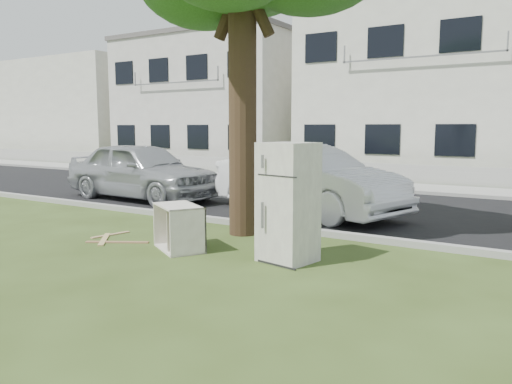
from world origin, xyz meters
The scene contains 16 objects.
ground centered at (0.00, 0.00, 0.00)m, with size 120.00×120.00×0.00m, color #304117.
road centered at (0.00, 6.00, 0.01)m, with size 120.00×7.00×0.01m, color black.
kerb_near centered at (0.00, 2.45, 0.00)m, with size 120.00×0.18×0.12m, color gray.
kerb_far centered at (0.00, 9.55, 0.00)m, with size 120.00×0.18×0.12m, color gray.
sidewalk centered at (0.00, 11.00, 0.01)m, with size 120.00×2.80×0.01m, color gray.
low_wall centered at (0.00, 12.60, 0.35)m, with size 120.00×0.15×0.70m, color gray.
townhouse_left centered at (-12.00, 17.50, 3.52)m, with size 10.20×8.16×7.04m.
townhouse_center centered at (0.00, 17.50, 3.72)m, with size 11.22×8.16×7.44m.
filler_left centered at (-26.00, 18.00, 3.20)m, with size 16.00×9.00×6.40m, color silver.
fridge centered at (1.29, 0.50, 0.93)m, with size 0.76×0.71×1.85m, color beige.
cabinet centered at (-0.64, 0.17, 0.39)m, with size 0.99×0.62×0.78m, color silver.
plank_a centered at (-1.92, -0.04, 0.01)m, with size 1.15×0.09×0.02m, color #8E6644.
plank_b centered at (-2.30, -0.01, 0.01)m, with size 1.00×0.10×0.02m, color tan.
plank_c centered at (-2.51, 0.33, 0.01)m, with size 0.80×0.09×0.02m, color tan.
car_center centered at (-0.36, 4.53, 0.83)m, with size 1.76×5.04×1.66m, color white.
car_left centered at (-5.52, 4.24, 0.84)m, with size 1.98×4.92×1.68m, color #999CA0.
Camera 1 is at (4.88, -6.25, 2.09)m, focal length 35.00 mm.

